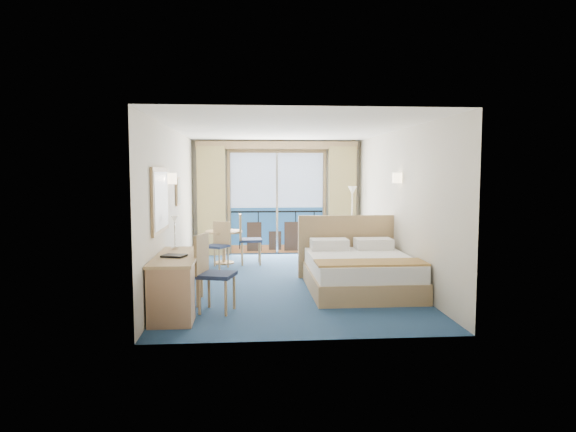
% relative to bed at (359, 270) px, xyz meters
% --- Properties ---
extents(floor, '(6.50, 6.50, 0.00)m').
position_rel_bed_xyz_m(floor, '(-1.14, 0.76, -0.32)').
color(floor, navy).
rests_on(floor, ground).
extents(room_walls, '(4.04, 6.54, 2.72)m').
position_rel_bed_xyz_m(room_walls, '(-1.14, 0.76, 1.45)').
color(room_walls, beige).
rests_on(room_walls, ground).
extents(balcony_door, '(2.36, 0.03, 2.52)m').
position_rel_bed_xyz_m(balcony_door, '(-1.15, 3.97, 0.82)').
color(balcony_door, navy).
rests_on(balcony_door, room_walls).
extents(curtain_left, '(0.65, 0.22, 2.55)m').
position_rel_bed_xyz_m(curtain_left, '(-2.69, 3.83, 0.95)').
color(curtain_left, tan).
rests_on(curtain_left, room_walls).
extents(curtain_right, '(0.65, 0.22, 2.55)m').
position_rel_bed_xyz_m(curtain_right, '(0.41, 3.83, 0.95)').
color(curtain_right, tan).
rests_on(curtain_right, room_walls).
extents(pelmet, '(3.80, 0.25, 0.18)m').
position_rel_bed_xyz_m(pelmet, '(-1.14, 3.86, 2.26)').
color(pelmet, tan).
rests_on(pelmet, room_walls).
extents(mirror, '(0.05, 1.25, 0.95)m').
position_rel_bed_xyz_m(mirror, '(-3.11, -0.74, 1.23)').
color(mirror, tan).
rests_on(mirror, room_walls).
extents(wall_print, '(0.04, 0.42, 0.52)m').
position_rel_bed_xyz_m(wall_print, '(-3.11, 1.21, 1.28)').
color(wall_print, tan).
rests_on(wall_print, room_walls).
extents(sconce_left, '(0.18, 0.18, 0.18)m').
position_rel_bed_xyz_m(sconce_left, '(-3.08, 0.16, 1.53)').
color(sconce_left, '#FFE3B2').
rests_on(sconce_left, room_walls).
extents(sconce_right, '(0.18, 0.18, 0.18)m').
position_rel_bed_xyz_m(sconce_right, '(0.80, 0.61, 1.53)').
color(sconce_right, '#FFE3B2').
rests_on(sconce_right, room_walls).
extents(bed, '(1.84, 2.19, 1.16)m').
position_rel_bed_xyz_m(bed, '(0.00, 0.00, 0.00)').
color(bed, tan).
rests_on(bed, ground).
extents(nightstand, '(0.42, 0.40, 0.55)m').
position_rel_bed_xyz_m(nightstand, '(0.63, 1.35, -0.05)').
color(nightstand, '#A87D59').
rests_on(nightstand, ground).
extents(phone, '(0.19, 0.16, 0.07)m').
position_rel_bed_xyz_m(phone, '(0.66, 1.33, 0.26)').
color(phone, silver).
rests_on(phone, nightstand).
extents(armchair, '(0.87, 0.88, 0.62)m').
position_rel_bed_xyz_m(armchair, '(0.36, 2.06, -0.01)').
color(armchair, '#454954').
rests_on(armchair, ground).
extents(floor_lamp, '(0.22, 0.22, 1.62)m').
position_rel_bed_xyz_m(floor_lamp, '(0.57, 3.38, 0.91)').
color(floor_lamp, silver).
rests_on(floor_lamp, ground).
extents(desk, '(0.59, 1.70, 0.80)m').
position_rel_bed_xyz_m(desk, '(-2.84, -1.57, 0.12)').
color(desk, tan).
rests_on(desk, ground).
extents(desk_chair, '(0.59, 0.58, 1.09)m').
position_rel_bed_xyz_m(desk_chair, '(-2.37, -1.15, 0.29)').
color(desk_chair, '#1D2845').
rests_on(desk_chair, ground).
extents(folder, '(0.36, 0.31, 0.03)m').
position_rel_bed_xyz_m(folder, '(-2.86, -1.25, 0.49)').
color(folder, black).
rests_on(folder, desk).
extents(desk_lamp, '(0.13, 0.13, 0.49)m').
position_rel_bed_xyz_m(desk_lamp, '(-2.94, -0.53, 0.84)').
color(desk_lamp, silver).
rests_on(desk_lamp, desk).
extents(round_table, '(0.78, 0.78, 0.70)m').
position_rel_bed_xyz_m(round_table, '(-2.36, 2.64, 0.21)').
color(round_table, tan).
rests_on(round_table, ground).
extents(table_chair_a, '(0.48, 0.47, 1.07)m').
position_rel_bed_xyz_m(table_chair_a, '(-1.88, 2.51, 0.28)').
color(table_chair_a, '#1D2845').
rests_on(table_chair_a, ground).
extents(table_chair_b, '(0.56, 0.56, 0.94)m').
position_rel_bed_xyz_m(table_chair_b, '(-2.43, 2.16, 0.21)').
color(table_chair_b, '#1D2845').
rests_on(table_chair_b, ground).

